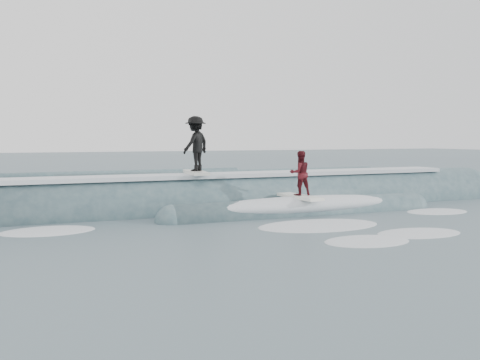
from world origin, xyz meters
name	(u,v)px	position (x,y,z in m)	size (l,w,h in m)	color
ground	(266,221)	(0.00, 0.00, 0.00)	(160.00, 160.00, 0.00)	#41535F
breaking_wave	(237,208)	(0.21, 2.77, 0.04)	(24.26, 3.99, 2.42)	#354F5A
surfer_black	(196,145)	(-1.24, 3.03, 2.26)	(1.40, 2.05, 1.99)	silver
surfer_red	(300,177)	(1.64, 0.83, 1.24)	(0.75, 2.04, 1.56)	white
whitewater	(281,227)	(-0.11, -1.23, 0.00)	(17.06, 6.38, 0.10)	white
far_swells	(111,180)	(-1.82, 17.65, 0.00)	(39.23, 8.65, 0.80)	#354F5A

